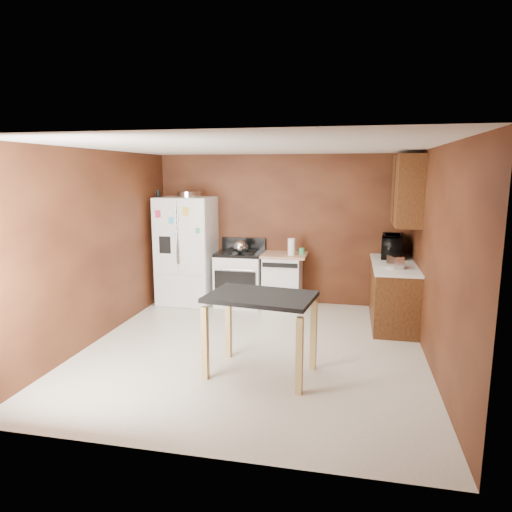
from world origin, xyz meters
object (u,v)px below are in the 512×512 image
(paper_towel, at_px, (291,247))
(island, at_px, (261,308))
(pen_cup, at_px, (158,194))
(refrigerator, at_px, (187,251))
(dishwasher, at_px, (283,280))
(roasting_pan, at_px, (189,194))
(microwave, at_px, (392,247))
(toaster, at_px, (395,262))
(green_canister, at_px, (302,251))
(gas_range, at_px, (240,278))
(kettle, at_px, (240,247))

(paper_towel, bearing_deg, island, -90.03)
(pen_cup, distance_m, refrigerator, 1.05)
(paper_towel, relative_size, dishwasher, 0.30)
(roasting_pan, height_order, microwave, roasting_pan)
(microwave, relative_size, refrigerator, 0.32)
(toaster, bearing_deg, refrigerator, 144.67)
(paper_towel, xyz_separation_m, green_canister, (0.15, 0.12, -0.08))
(green_canister, height_order, microwave, microwave)
(refrigerator, xyz_separation_m, dishwasher, (1.63, 0.08, -0.45))
(refrigerator, bearing_deg, pen_cup, -165.43)
(green_canister, distance_m, toaster, 1.64)
(green_canister, xyz_separation_m, gas_range, (-1.03, -0.05, -0.48))
(paper_towel, height_order, island, paper_towel)
(refrigerator, bearing_deg, roasting_pan, -15.70)
(kettle, height_order, toaster, kettle)
(pen_cup, height_order, dishwasher, pen_cup)
(toaster, height_order, island, toaster)
(green_canister, relative_size, refrigerator, 0.06)
(green_canister, bearing_deg, paper_towel, -142.44)
(pen_cup, distance_m, paper_towel, 2.36)
(island, bearing_deg, kettle, 108.70)
(microwave, height_order, gas_range, microwave)
(green_canister, height_order, dishwasher, green_canister)
(roasting_pan, xyz_separation_m, microwave, (3.28, 0.10, -0.79))
(green_canister, bearing_deg, refrigerator, -176.63)
(roasting_pan, bearing_deg, green_canister, 4.14)
(roasting_pan, height_order, kettle, roasting_pan)
(paper_towel, xyz_separation_m, toaster, (1.54, -0.75, -0.04))
(green_canister, xyz_separation_m, toaster, (1.39, -0.87, 0.04))
(pen_cup, bearing_deg, kettle, 2.25)
(paper_towel, height_order, microwave, microwave)
(green_canister, distance_m, dishwasher, 0.58)
(microwave, bearing_deg, dishwasher, 95.07)
(kettle, relative_size, island, 0.17)
(pen_cup, distance_m, dishwasher, 2.50)
(paper_towel, relative_size, refrigerator, 0.15)
(microwave, height_order, island, microwave)
(pen_cup, relative_size, gas_range, 0.10)
(roasting_pan, relative_size, dishwasher, 0.43)
(dishwasher, bearing_deg, green_canister, 5.39)
(gas_range, bearing_deg, pen_cup, -172.68)
(microwave, relative_size, dishwasher, 0.65)
(kettle, distance_m, paper_towel, 0.84)
(kettle, distance_m, dishwasher, 0.89)
(kettle, distance_m, microwave, 2.41)
(toaster, bearing_deg, green_canister, 125.40)
(refrigerator, bearing_deg, microwave, 1.40)
(refrigerator, height_order, gas_range, refrigerator)
(kettle, bearing_deg, green_canister, 9.78)
(roasting_pan, bearing_deg, pen_cup, -169.79)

